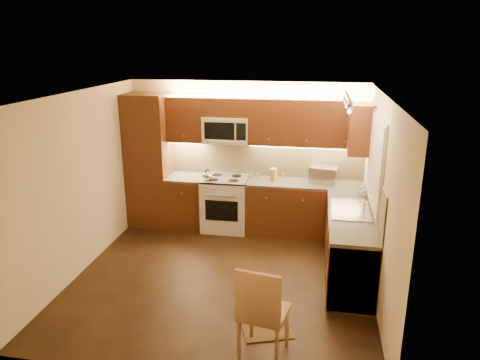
% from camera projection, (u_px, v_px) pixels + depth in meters
% --- Properties ---
extents(floor, '(4.00, 4.00, 0.01)m').
position_uv_depth(floor, '(223.00, 277.00, 6.25)').
color(floor, black).
rests_on(floor, ground).
extents(ceiling, '(4.00, 4.00, 0.01)m').
position_uv_depth(ceiling, '(220.00, 95.00, 5.51)').
color(ceiling, beige).
rests_on(ceiling, ground).
extents(wall_back, '(4.00, 0.01, 2.50)m').
position_uv_depth(wall_back, '(246.00, 155.00, 7.76)').
color(wall_back, beige).
rests_on(wall_back, ground).
extents(wall_front, '(4.00, 0.01, 2.50)m').
position_uv_depth(wall_front, '(174.00, 263.00, 4.00)').
color(wall_front, beige).
rests_on(wall_front, ground).
extents(wall_left, '(0.01, 4.00, 2.50)m').
position_uv_depth(wall_left, '(80.00, 184.00, 6.21)').
color(wall_left, beige).
rests_on(wall_left, ground).
extents(wall_right, '(0.01, 4.00, 2.50)m').
position_uv_depth(wall_right, '(380.00, 201.00, 5.55)').
color(wall_right, beige).
rests_on(wall_right, ground).
extents(pantry, '(0.70, 0.60, 2.30)m').
position_uv_depth(pantry, '(149.00, 161.00, 7.78)').
color(pantry, '#44270E').
rests_on(pantry, floor).
extents(base_cab_back_left, '(0.62, 0.60, 0.86)m').
position_uv_depth(base_cab_back_left, '(187.00, 202.00, 7.88)').
color(base_cab_back_left, '#44270E').
rests_on(base_cab_back_left, floor).
extents(counter_back_left, '(0.62, 0.60, 0.04)m').
position_uv_depth(counter_back_left, '(186.00, 178.00, 7.75)').
color(counter_back_left, '#312F2D').
rests_on(counter_back_left, base_cab_back_left).
extents(base_cab_back_right, '(1.92, 0.60, 0.86)m').
position_uv_depth(base_cab_back_right, '(304.00, 209.00, 7.55)').
color(base_cab_back_right, '#44270E').
rests_on(base_cab_back_right, floor).
extents(counter_back_right, '(1.92, 0.60, 0.04)m').
position_uv_depth(counter_back_right, '(305.00, 184.00, 7.42)').
color(counter_back_right, '#312F2D').
rests_on(counter_back_right, base_cab_back_right).
extents(base_cab_right, '(0.60, 2.00, 0.86)m').
position_uv_depth(base_cab_right, '(349.00, 246.00, 6.22)').
color(base_cab_right, '#44270E').
rests_on(base_cab_right, floor).
extents(counter_right, '(0.60, 2.00, 0.04)m').
position_uv_depth(counter_right, '(351.00, 215.00, 6.09)').
color(counter_right, '#312F2D').
rests_on(counter_right, base_cab_right).
extents(dishwasher, '(0.58, 0.60, 0.84)m').
position_uv_depth(dishwasher, '(352.00, 270.00, 5.56)').
color(dishwasher, silver).
rests_on(dishwasher, floor).
extents(backsplash_back, '(3.30, 0.02, 0.60)m').
position_uv_depth(backsplash_back, '(266.00, 159.00, 7.71)').
color(backsplash_back, tan).
rests_on(backsplash_back, wall_back).
extents(backsplash_right, '(0.02, 2.00, 0.60)m').
position_uv_depth(backsplash_right, '(375.00, 194.00, 5.94)').
color(backsplash_right, tan).
rests_on(backsplash_right, wall_right).
extents(upper_cab_back_left, '(0.62, 0.35, 0.75)m').
position_uv_depth(upper_cab_back_left, '(186.00, 119.00, 7.57)').
color(upper_cab_back_left, '#44270E').
rests_on(upper_cab_back_left, wall_back).
extents(upper_cab_back_right, '(1.92, 0.35, 0.75)m').
position_uv_depth(upper_cab_back_right, '(308.00, 123.00, 7.24)').
color(upper_cab_back_right, '#44270E').
rests_on(upper_cab_back_right, wall_back).
extents(upper_cab_bridge, '(0.76, 0.35, 0.31)m').
position_uv_depth(upper_cab_bridge, '(226.00, 107.00, 7.39)').
color(upper_cab_bridge, '#44270E').
rests_on(upper_cab_bridge, wall_back).
extents(upper_cab_right_corner, '(0.35, 0.50, 0.75)m').
position_uv_depth(upper_cab_right_corner, '(360.00, 129.00, 6.71)').
color(upper_cab_right_corner, '#44270E').
rests_on(upper_cab_right_corner, wall_right).
extents(stove, '(0.76, 0.65, 0.92)m').
position_uv_depth(stove, '(226.00, 203.00, 7.74)').
color(stove, silver).
rests_on(stove, floor).
extents(microwave, '(0.76, 0.38, 0.44)m').
position_uv_depth(microwave, '(226.00, 130.00, 7.49)').
color(microwave, silver).
rests_on(microwave, wall_back).
extents(window_frame, '(0.03, 1.44, 1.24)m').
position_uv_depth(window_frame, '(376.00, 162.00, 5.97)').
color(window_frame, silver).
rests_on(window_frame, wall_right).
extents(window_blinds, '(0.02, 1.36, 1.16)m').
position_uv_depth(window_blinds, '(375.00, 162.00, 5.97)').
color(window_blinds, silver).
rests_on(window_blinds, wall_right).
extents(sink, '(0.52, 0.86, 0.15)m').
position_uv_depth(sink, '(351.00, 205.00, 6.20)').
color(sink, silver).
rests_on(sink, counter_right).
extents(faucet, '(0.20, 0.04, 0.30)m').
position_uv_depth(faucet, '(365.00, 200.00, 6.15)').
color(faucet, silver).
rests_on(faucet, counter_right).
extents(track_light_bar, '(0.04, 1.20, 0.03)m').
position_uv_depth(track_light_bar, '(348.00, 97.00, 5.64)').
color(track_light_bar, silver).
rests_on(track_light_bar, ceiling).
extents(kettle, '(0.22, 0.22, 0.20)m').
position_uv_depth(kettle, '(207.00, 174.00, 7.44)').
color(kettle, silver).
rests_on(kettle, stove).
extents(toaster_oven, '(0.49, 0.40, 0.27)m').
position_uv_depth(toaster_oven, '(324.00, 174.00, 7.41)').
color(toaster_oven, silver).
rests_on(toaster_oven, counter_back_right).
extents(knife_block, '(0.12, 0.16, 0.20)m').
position_uv_depth(knife_block, '(273.00, 174.00, 7.52)').
color(knife_block, '#976744').
rests_on(knife_block, counter_back_right).
extents(spice_jar_a, '(0.04, 0.04, 0.10)m').
position_uv_depth(spice_jar_a, '(252.00, 175.00, 7.67)').
color(spice_jar_a, silver).
rests_on(spice_jar_a, counter_back_right).
extents(spice_jar_b, '(0.05, 0.05, 0.09)m').
position_uv_depth(spice_jar_b, '(273.00, 174.00, 7.72)').
color(spice_jar_b, brown).
rests_on(spice_jar_b, counter_back_right).
extents(spice_jar_c, '(0.05, 0.05, 0.11)m').
position_uv_depth(spice_jar_c, '(258.00, 175.00, 7.66)').
color(spice_jar_c, silver).
rests_on(spice_jar_c, counter_back_right).
extents(spice_jar_d, '(0.06, 0.06, 0.10)m').
position_uv_depth(spice_jar_d, '(283.00, 175.00, 7.65)').
color(spice_jar_d, brown).
rests_on(spice_jar_d, counter_back_right).
extents(soap_bottle, '(0.10, 0.10, 0.20)m').
position_uv_depth(soap_bottle, '(363.00, 189.00, 6.79)').
color(soap_bottle, silver).
rests_on(soap_bottle, counter_right).
extents(rug, '(0.78, 0.95, 0.01)m').
position_uv_depth(rug, '(263.00, 319.00, 5.29)').
color(rug, black).
rests_on(rug, floor).
extents(dining_chair, '(0.54, 0.54, 1.04)m').
position_uv_depth(dining_chair, '(264.00, 309.00, 4.58)').
color(dining_chair, '#976744').
rests_on(dining_chair, floor).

